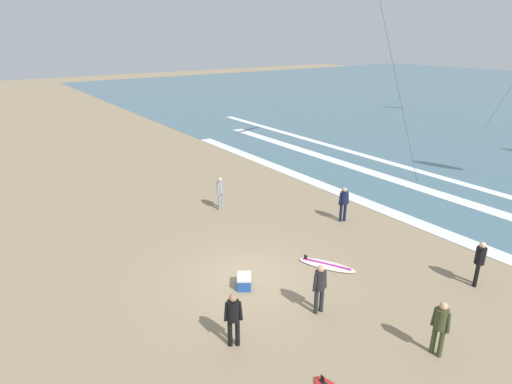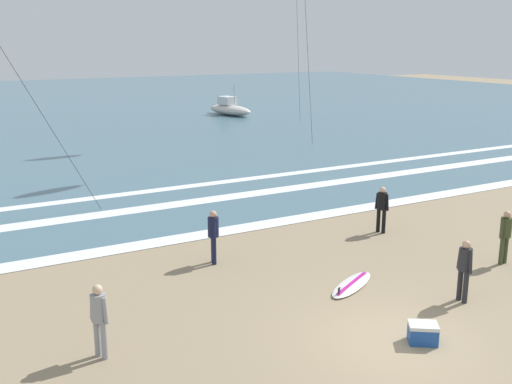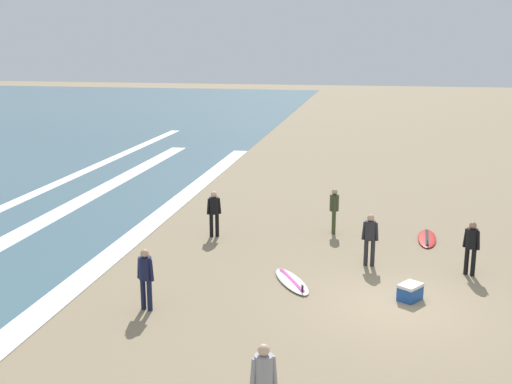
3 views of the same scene
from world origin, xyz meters
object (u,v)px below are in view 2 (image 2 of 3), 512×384
surfer_right_near (213,232)px  surfer_mid_group (99,314)px  surfer_foreground_main (505,232)px  surfboard_left_pile (352,285)px  offshore_boat (230,109)px  surfer_background_far (382,205)px  cooler_box (423,333)px  surfer_left_far (465,265)px

surfer_right_near → surfer_mid_group: (-4.33, -3.75, 0.00)m
surfer_foreground_main → surfboard_left_pile: 5.04m
offshore_boat → surfer_foreground_main: bearing=-104.7°
surfer_background_far → surfer_mid_group: (-10.53, -3.60, 0.00)m
surfer_background_far → surfer_mid_group: 11.13m
offshore_boat → cooler_box: 41.59m
surfboard_left_pile → offshore_boat: bearing=68.0°
surfer_mid_group → surfboard_left_pile: size_ratio=0.75×
offshore_boat → cooler_box: offshore_boat is taller
surfer_mid_group → surfer_foreground_main: (11.68, -0.41, 0.00)m
surfboard_left_pile → offshore_boat: (14.42, 35.60, 0.51)m
surfer_foreground_main → offshore_boat: 37.66m
surfer_background_far → surfer_right_near: bearing=178.6°
surfer_background_far → surfboard_left_pile: bearing=-139.5°
surfer_foreground_main → offshore_boat: size_ratio=0.29×
surfer_background_far → cooler_box: surfer_background_far is taller
surfer_mid_group → offshore_boat: offshore_boat is taller
surfer_left_far → surfer_right_near: bearing=128.1°
surfer_right_near → offshore_boat: (16.88, 32.26, -0.40)m
surfer_right_near → surfboard_left_pile: (2.46, -3.34, -0.91)m
surfer_mid_group → surfer_foreground_main: 11.69m
offshore_boat → surfer_mid_group: bearing=-120.5°
surfer_left_far → surfer_right_near: 6.91m
surfer_left_far → surfer_foreground_main: bearing=22.4°
surfer_right_near → cooler_box: surfer_right_near is taller
surfer_right_near → cooler_box: 6.83m
offshore_boat → cooler_box: size_ratio=7.17×
surfer_left_far → surfer_mid_group: same height
surfboard_left_pile → cooler_box: cooler_box is taller
surfer_background_far → surfer_right_near: 6.19m
surfer_mid_group → offshore_boat: size_ratio=0.29×
surfer_mid_group → surfer_foreground_main: same height
surfer_background_far → surfboard_left_pile: size_ratio=0.75×
surfboard_left_pile → cooler_box: (-0.59, -3.19, 0.18)m
surfer_foreground_main → surfer_background_far: bearing=106.1°
surfer_left_far → cooler_box: bearing=-155.5°
surfboard_left_pile → cooler_box: bearing=-100.5°
surfboard_left_pile → surfer_foreground_main: bearing=-9.6°
surfer_foreground_main → offshore_boat: bearing=75.3°
surfer_left_far → surfboard_left_pile: 2.91m
surfer_background_far → surfer_foreground_main: same height
surfer_mid_group → surfer_right_near: bearing=40.9°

